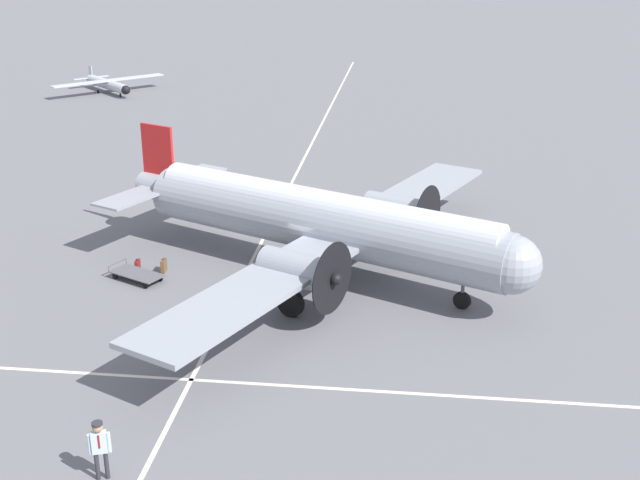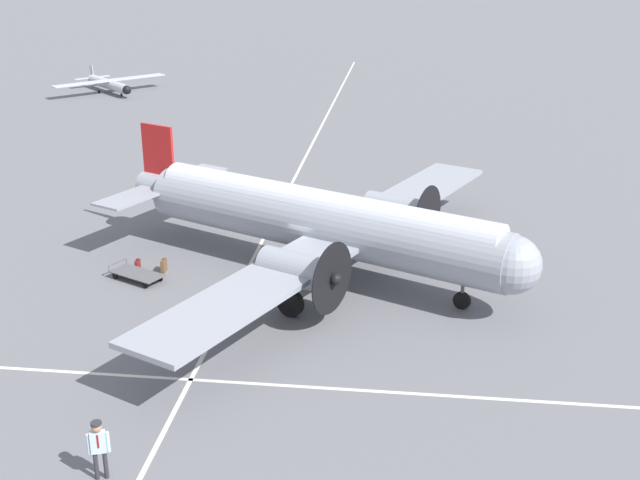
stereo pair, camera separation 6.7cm
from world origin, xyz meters
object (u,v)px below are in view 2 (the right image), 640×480
baggage_cart (137,274)px  airliner_main (327,222)px  suitcase_near_door (138,265)px  crew_foreground (98,443)px  light_aircraft_distant (110,84)px  suitcase_upright_spare (164,266)px

baggage_cart → airliner_main: bearing=36.9°
airliner_main → suitcase_near_door: bearing=-151.5°
crew_foreground → suitcase_near_door: size_ratio=3.45×
crew_foreground → light_aircraft_distant: bearing=-88.0°
airliner_main → baggage_cart: bearing=-144.2°
baggage_cart → light_aircraft_distant: size_ratio=0.31×
crew_foreground → light_aircraft_distant: (53.44, 19.76, -0.28)m
suitcase_upright_spare → baggage_cart: bearing=138.7°
suitcase_near_door → light_aircraft_distant: light_aircraft_distant is taller
airliner_main → crew_foreground: bearing=-82.1°
suitcase_near_door → suitcase_upright_spare: size_ratio=0.85×
airliner_main → suitcase_upright_spare: bearing=-150.8°
crew_foreground → airliner_main: bearing=-125.8°
suitcase_near_door → crew_foreground: bearing=-165.0°
suitcase_upright_spare → light_aircraft_distant: bearing=23.5°
crew_foreground → light_aircraft_distant: size_ratio=0.21×
airliner_main → light_aircraft_distant: airliner_main is taller
suitcase_upright_spare → light_aircraft_distant: size_ratio=0.07×
suitcase_near_door → baggage_cart: baggage_cart is taller
suitcase_near_door → baggage_cart: 1.07m
suitcase_upright_spare → light_aircraft_distant: 43.12m
suitcase_upright_spare → light_aircraft_distant: light_aircraft_distant is taller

